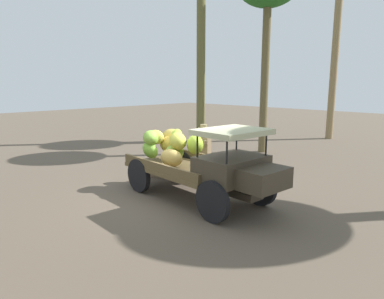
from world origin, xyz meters
The scene contains 5 objects.
ground_plane centered at (0.00, 0.00, 0.00)m, with size 60.00×60.00×0.00m, color brown.
truck centered at (0.59, 0.16, 0.97)m, with size 4.54×1.97×1.89m.
farmer centered at (-0.54, 1.48, 0.97)m, with size 0.53×0.49×1.70m.
wooden_crate centered at (-1.89, 0.92, 0.18)m, with size 0.59×0.42×0.37m, color #7A634B.
loose_banana_bunch centered at (-1.06, 2.42, 0.19)m, with size 0.60×0.36×0.38m, color #84AA34.
Camera 1 is at (6.40, -5.96, 2.91)m, focal length 32.74 mm.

